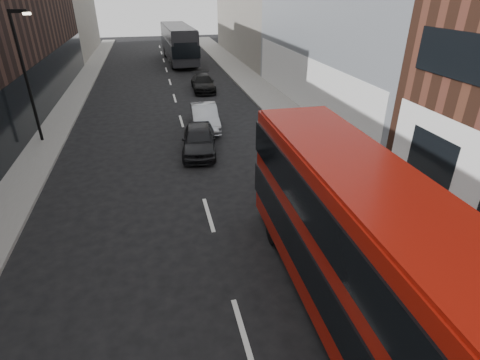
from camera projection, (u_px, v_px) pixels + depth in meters
sidewalk_right at (266, 95)px, 31.21m from camera, size 3.00×80.00×0.15m
sidewalk_left at (68, 107)px, 28.09m from camera, size 2.00×80.00×0.15m
building_left_mid at (11, 3)px, 28.51m from camera, size 5.00×24.00×14.00m
building_left_far at (64, 1)px, 47.75m from camera, size 5.00×20.00×13.00m
street_lamp at (26, 70)px, 20.11m from camera, size 1.06×0.22×7.00m
red_bus at (356, 239)px, 9.54m from camera, size 2.75×10.91×4.38m
grey_bus at (178, 43)px, 44.21m from camera, size 3.51×12.86×4.11m
car_a at (199, 139)px, 20.36m from camera, size 2.36×4.61×1.50m
car_b at (205, 117)px, 23.86m from camera, size 1.79×4.59×1.49m
car_c at (203, 83)px, 32.58m from camera, size 2.00×4.65×1.33m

